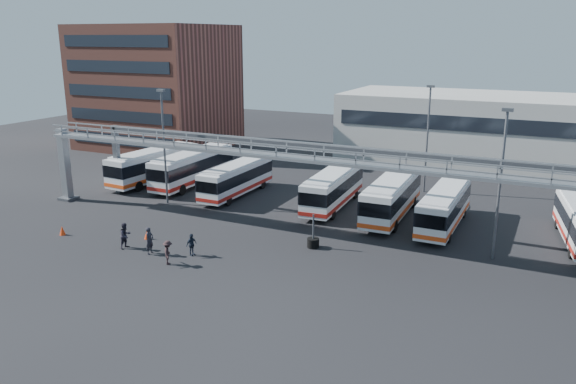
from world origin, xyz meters
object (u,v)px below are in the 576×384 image
at_px(bus_2, 236,178).
at_px(bus_5, 392,196).
at_px(light_pole_left, 164,141).
at_px(light_pole_mid, 501,177).
at_px(cone_right, 147,235).
at_px(bus_0, 154,164).
at_px(light_pole_back, 428,133).
at_px(pedestrian_c, 168,253).
at_px(pedestrian_a, 150,241).
at_px(pedestrian_d, 191,245).
at_px(bus_6, 444,207).
at_px(pedestrian_b, 125,236).
at_px(tire_stack, 313,242).
at_px(cone_left, 62,230).
at_px(bus_1, 193,167).
at_px(bus_4, 333,187).

height_order(bus_2, bus_5, bus_5).
relative_size(light_pole_left, light_pole_mid, 1.00).
bearing_deg(cone_right, bus_0, 126.55).
distance_m(light_pole_back, bus_2, 18.55).
bearing_deg(pedestrian_c, bus_0, 7.14).
bearing_deg(cone_right, pedestrian_a, -46.46).
relative_size(light_pole_left, bus_0, 0.90).
height_order(light_pole_back, bus_5, light_pole_back).
distance_m(pedestrian_a, cone_right, 3.16).
bearing_deg(bus_5, light_pole_mid, -35.56).
bearing_deg(pedestrian_d, light_pole_left, 55.92).
relative_size(bus_6, pedestrian_b, 5.52).
height_order(light_pole_mid, bus_5, light_pole_mid).
xyz_separation_m(bus_6, tire_stack, (-7.53, -8.44, -1.31)).
bearing_deg(cone_left, tire_stack, 17.86).
relative_size(pedestrian_b, cone_right, 2.88).
distance_m(bus_5, cone_left, 26.15).
relative_size(pedestrian_a, pedestrian_d, 1.24).
height_order(light_pole_left, bus_6, light_pole_left).
xyz_separation_m(light_pole_left, pedestrian_c, (8.76, -11.36, -4.91)).
relative_size(bus_0, pedestrian_b, 6.12).
bearing_deg(light_pole_back, tire_stack, -101.72).
height_order(bus_0, cone_right, bus_0).
distance_m(light_pole_left, bus_6, 24.40).
bearing_deg(bus_2, cone_right, -89.51).
bearing_deg(bus_2, light_pole_left, -130.21).
relative_size(pedestrian_a, pedestrian_c, 1.17).
relative_size(bus_0, cone_left, 15.99).
height_order(bus_0, bus_5, bus_0).
height_order(bus_1, pedestrian_c, bus_1).
bearing_deg(pedestrian_d, bus_4, -5.95).
relative_size(bus_0, bus_4, 1.06).
bearing_deg(pedestrian_c, bus_6, -77.74).
bearing_deg(bus_2, tire_stack, -38.06).
distance_m(bus_6, pedestrian_b, 24.22).
relative_size(pedestrian_d, cone_right, 2.41).
relative_size(bus_1, tire_stack, 4.60).
distance_m(pedestrian_c, cone_right, 5.48).
relative_size(light_pole_left, pedestrian_c, 6.22).
relative_size(light_pole_mid, tire_stack, 4.14).
height_order(bus_0, bus_4, bus_0).
bearing_deg(bus_4, pedestrian_c, -110.03).
relative_size(light_pole_left, cone_left, 14.34).
height_order(light_pole_left, bus_2, light_pole_left).
height_order(light_pole_back, tire_stack, light_pole_back).
xyz_separation_m(pedestrian_b, pedestrian_c, (4.56, -1.11, -0.11)).
xyz_separation_m(bus_5, pedestrian_c, (-10.54, -16.19, -1.03)).
height_order(bus_1, cone_left, bus_1).
height_order(light_pole_left, light_pole_mid, same).
distance_m(bus_0, bus_1, 4.29).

